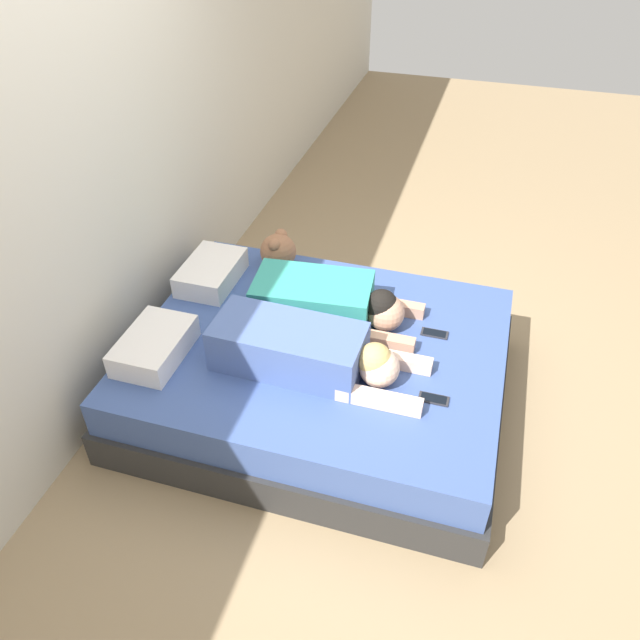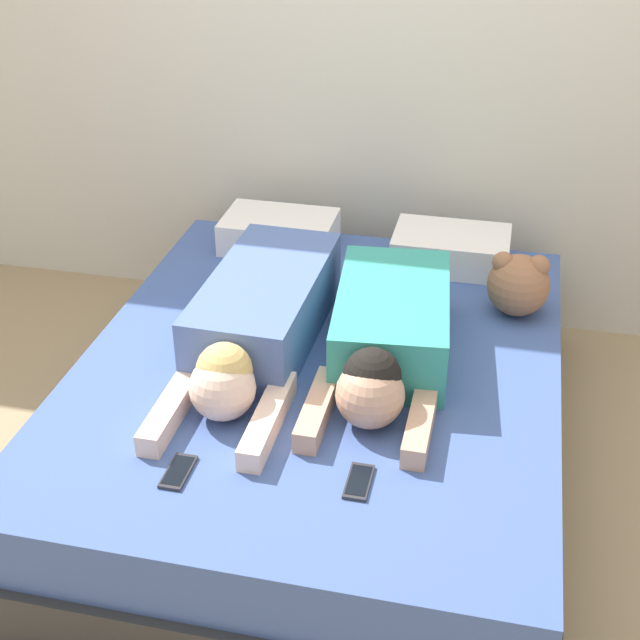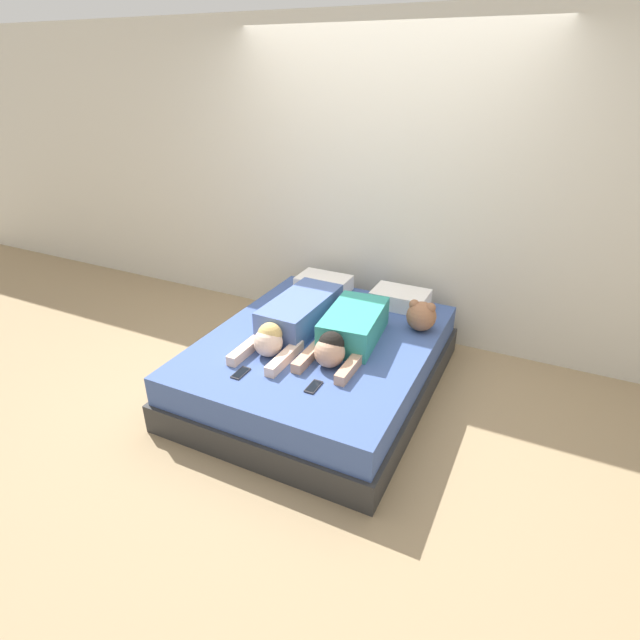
{
  "view_description": "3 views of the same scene",
  "coord_description": "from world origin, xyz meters",
  "px_view_note": "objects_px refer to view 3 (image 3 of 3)",
  "views": [
    {
      "loc": [
        -2.44,
        -0.73,
        2.61
      ],
      "look_at": [
        0.0,
        0.0,
        0.57
      ],
      "focal_mm": 35.0,
      "sensor_mm": 36.0,
      "label": 1
    },
    {
      "loc": [
        0.55,
        -2.42,
        2.05
      ],
      "look_at": [
        0.0,
        0.0,
        0.57
      ],
      "focal_mm": 50.0,
      "sensor_mm": 36.0,
      "label": 2
    },
    {
      "loc": [
        1.41,
        -2.87,
        2.21
      ],
      "look_at": [
        0.0,
        0.0,
        0.57
      ],
      "focal_mm": 28.0,
      "sensor_mm": 36.0,
      "label": 3
    }
  ],
  "objects_px": {
    "person_right": "(348,331)",
    "cell_phone_left": "(241,373)",
    "cell_phone_right": "(314,387)",
    "plush_toy": "(421,315)",
    "pillow_head_left": "(324,284)",
    "pillow_head_right": "(400,298)",
    "bed": "(320,363)",
    "person_left": "(294,318)"
  },
  "relations": [
    {
      "from": "person_right",
      "to": "cell_phone_left",
      "type": "height_order",
      "value": "person_right"
    },
    {
      "from": "cell_phone_right",
      "to": "plush_toy",
      "type": "distance_m",
      "value": 1.11
    },
    {
      "from": "pillow_head_left",
      "to": "pillow_head_right",
      "type": "xyz_separation_m",
      "value": [
        0.7,
        0.0,
        0.0
      ]
    },
    {
      "from": "bed",
      "to": "person_right",
      "type": "bearing_deg",
      "value": 1.47
    },
    {
      "from": "pillow_head_right",
      "to": "person_right",
      "type": "distance_m",
      "value": 0.8
    },
    {
      "from": "cell_phone_left",
      "to": "bed",
      "type": "bearing_deg",
      "value": 68.67
    },
    {
      "from": "cell_phone_left",
      "to": "cell_phone_right",
      "type": "height_order",
      "value": "same"
    },
    {
      "from": "bed",
      "to": "cell_phone_right",
      "type": "xyz_separation_m",
      "value": [
        0.24,
        -0.58,
        0.22
      ]
    },
    {
      "from": "pillow_head_right",
      "to": "plush_toy",
      "type": "height_order",
      "value": "plush_toy"
    },
    {
      "from": "pillow_head_left",
      "to": "cell_phone_left",
      "type": "distance_m",
      "value": 1.45
    },
    {
      "from": "pillow_head_left",
      "to": "person_right",
      "type": "bearing_deg",
      "value": -53.91
    },
    {
      "from": "person_right",
      "to": "cell_phone_right",
      "type": "relative_size",
      "value": 6.48
    },
    {
      "from": "bed",
      "to": "cell_phone_right",
      "type": "bearing_deg",
      "value": -67.48
    },
    {
      "from": "pillow_head_left",
      "to": "plush_toy",
      "type": "xyz_separation_m",
      "value": [
        0.97,
        -0.33,
        0.05
      ]
    },
    {
      "from": "plush_toy",
      "to": "person_right",
      "type": "bearing_deg",
      "value": -131.56
    },
    {
      "from": "cell_phone_right",
      "to": "cell_phone_left",
      "type": "bearing_deg",
      "value": -171.89
    },
    {
      "from": "pillow_head_left",
      "to": "plush_toy",
      "type": "height_order",
      "value": "plush_toy"
    },
    {
      "from": "plush_toy",
      "to": "bed",
      "type": "bearing_deg",
      "value": -143.64
    },
    {
      "from": "cell_phone_right",
      "to": "pillow_head_right",
      "type": "bearing_deg",
      "value": 85.36
    },
    {
      "from": "pillow_head_right",
      "to": "person_left",
      "type": "distance_m",
      "value": 0.97
    },
    {
      "from": "person_left",
      "to": "person_right",
      "type": "xyz_separation_m",
      "value": [
        0.43,
        0.0,
        -0.0
      ]
    },
    {
      "from": "bed",
      "to": "person_left",
      "type": "bearing_deg",
      "value": 179.72
    },
    {
      "from": "cell_phone_left",
      "to": "pillow_head_left",
      "type": "bearing_deg",
      "value": 93.88
    },
    {
      "from": "pillow_head_left",
      "to": "cell_phone_right",
      "type": "bearing_deg",
      "value": -66.63
    },
    {
      "from": "pillow_head_left",
      "to": "person_left",
      "type": "relative_size",
      "value": 0.41
    },
    {
      "from": "pillow_head_right",
      "to": "pillow_head_left",
      "type": "bearing_deg",
      "value": 180.0
    },
    {
      "from": "pillow_head_left",
      "to": "cell_phone_right",
      "type": "height_order",
      "value": "pillow_head_left"
    },
    {
      "from": "cell_phone_left",
      "to": "cell_phone_right",
      "type": "distance_m",
      "value": 0.5
    },
    {
      "from": "pillow_head_left",
      "to": "plush_toy",
      "type": "bearing_deg",
      "value": -18.96
    },
    {
      "from": "person_left",
      "to": "person_right",
      "type": "bearing_deg",
      "value": 0.61
    },
    {
      "from": "bed",
      "to": "pillow_head_left",
      "type": "xyz_separation_m",
      "value": [
        -0.35,
        0.79,
        0.28
      ]
    },
    {
      "from": "pillow_head_right",
      "to": "person_right",
      "type": "relative_size",
      "value": 0.48
    },
    {
      "from": "bed",
      "to": "pillow_head_right",
      "type": "distance_m",
      "value": 0.91
    },
    {
      "from": "bed",
      "to": "cell_phone_right",
      "type": "distance_m",
      "value": 0.67
    },
    {
      "from": "bed",
      "to": "pillow_head_right",
      "type": "bearing_deg",
      "value": 66.01
    },
    {
      "from": "pillow_head_left",
      "to": "person_left",
      "type": "bearing_deg",
      "value": -80.06
    },
    {
      "from": "cell_phone_left",
      "to": "plush_toy",
      "type": "relative_size",
      "value": 0.62
    },
    {
      "from": "pillow_head_right",
      "to": "plush_toy",
      "type": "bearing_deg",
      "value": -51.22
    },
    {
      "from": "pillow_head_right",
      "to": "cell_phone_left",
      "type": "bearing_deg",
      "value": -112.8
    },
    {
      "from": "cell_phone_left",
      "to": "person_left",
      "type": "bearing_deg",
      "value": 86.43
    },
    {
      "from": "cell_phone_right",
      "to": "person_left",
      "type": "bearing_deg",
      "value": 127.99
    },
    {
      "from": "cell_phone_right",
      "to": "plush_toy",
      "type": "height_order",
      "value": "plush_toy"
    }
  ]
}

